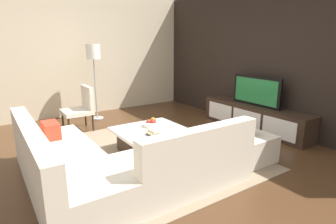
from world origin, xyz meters
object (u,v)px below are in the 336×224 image
(television, at_px, (256,91))
(sectional_couch, at_px, (112,165))
(coffee_table, at_px, (153,141))
(book_stack, at_px, (153,133))
(fruit_bowl, at_px, (152,123))
(decorative_ball, at_px, (247,126))
(accent_chair_near, at_px, (82,106))
(floor_lamp, at_px, (93,57))
(ottoman, at_px, (245,147))
(media_console, at_px, (254,117))

(television, distance_m, sectional_couch, 3.31)
(coffee_table, height_order, book_stack, book_stack)
(television, height_order, fruit_bowl, television)
(coffee_table, height_order, decorative_ball, decorative_ball)
(accent_chair_near, distance_m, book_stack, 2.08)
(television, relative_size, floor_lamp, 0.66)
(coffee_table, relative_size, ottoman, 1.54)
(accent_chair_near, xyz_separation_m, ottoman, (2.80, 1.55, -0.29))
(television, height_order, floor_lamp, floor_lamp)
(accent_chair_near, relative_size, floor_lamp, 0.52)
(book_stack, bearing_deg, coffee_table, 150.79)
(television, height_order, accent_chair_near, television)
(television, relative_size, coffee_table, 1.02)
(floor_lamp, bearing_deg, accent_chair_near, -40.11)
(coffee_table, height_order, fruit_bowl, fruit_bowl)
(coffee_table, relative_size, accent_chair_near, 1.24)
(sectional_couch, xyz_separation_m, floor_lamp, (-3.04, 0.91, 1.11))
(floor_lamp, distance_m, ottoman, 3.76)
(book_stack, bearing_deg, fruit_bowl, 150.72)
(floor_lamp, height_order, decorative_ball, floor_lamp)
(accent_chair_near, relative_size, ottoman, 1.24)
(sectional_couch, height_order, decorative_ball, sectional_couch)
(ottoman, xyz_separation_m, decorative_ball, (-0.00, 0.00, 0.33))
(media_console, xyz_separation_m, fruit_bowl, (-0.28, -2.19, 0.18))
(floor_lamp, bearing_deg, fruit_bowl, 3.27)
(accent_chair_near, bearing_deg, television, 55.13)
(media_console, relative_size, coffee_table, 2.18)
(media_console, height_order, floor_lamp, floor_lamp)
(media_console, xyz_separation_m, television, (0.00, 0.00, 0.54))
(television, height_order, ottoman, television)
(television, height_order, decorative_ball, television)
(sectional_couch, bearing_deg, book_stack, 116.12)
(television, relative_size, sectional_couch, 0.45)
(coffee_table, bearing_deg, ottoman, 45.60)
(media_console, distance_m, fruit_bowl, 2.22)
(accent_chair_near, bearing_deg, book_stack, 10.85)
(decorative_ball, bearing_deg, accent_chair_near, -151.03)
(television, distance_m, accent_chair_near, 3.44)
(sectional_couch, bearing_deg, television, 99.04)
(television, relative_size, decorative_ball, 4.16)
(floor_lamp, relative_size, book_stack, 8.37)
(fruit_bowl, bearing_deg, book_stack, -29.28)
(television, xyz_separation_m, decorative_ball, (0.89, -1.29, -0.25))
(television, bearing_deg, ottoman, -55.41)
(floor_lamp, relative_size, decorative_ball, 6.35)
(coffee_table, xyz_separation_m, fruit_bowl, (-0.18, 0.10, 0.23))
(media_console, bearing_deg, book_stack, -87.25)
(sectional_couch, relative_size, floor_lamp, 1.46)
(floor_lamp, distance_m, book_stack, 2.82)
(accent_chair_near, bearing_deg, sectional_couch, -9.98)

